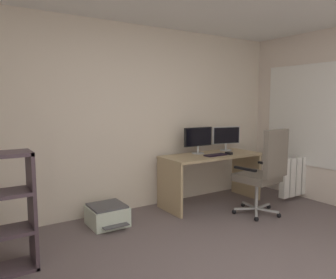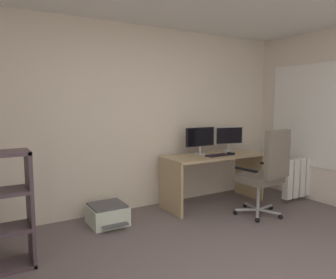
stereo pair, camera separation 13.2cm
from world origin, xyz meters
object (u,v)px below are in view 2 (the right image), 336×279
radiator (303,177)px  printer (108,214)px  office_chair (266,170)px  monitor_secondary (229,137)px  computer_mouse (231,154)px  keyboard (217,155)px  monitor_main (200,138)px  desk (213,168)px

radiator → printer: bearing=169.0°
office_chair → radiator: 1.15m
monitor_secondary → computer_mouse: (-0.22, -0.31, -0.20)m
monitor_secondary → printer: monitor_secondary is taller
keyboard → office_chair: bearing=-69.0°
keyboard → printer: bearing=173.0°
monitor_main → keyboard: (0.09, -0.29, -0.22)m
desk → printer: bearing=178.9°
monitor_main → radiator: size_ratio=0.59×
office_chair → computer_mouse: bearing=92.7°
computer_mouse → office_chair: 0.65m
computer_mouse → radiator: (1.12, -0.39, -0.40)m
monitor_secondary → office_chair: 1.02m
radiator → office_chair: bearing=-167.4°
printer → radiator: bearing=-11.0°
desk → monitor_main: monitor_main is taller
desk → monitor_secondary: bearing=20.1°
desk → printer: size_ratio=2.87×
keyboard → radiator: bearing=-18.1°
office_chair → printer: bearing=156.3°
monitor_secondary → keyboard: bearing=-148.1°
office_chair → monitor_secondary: bearing=78.4°
monitor_secondary → radiator: monitor_secondary is taller
desk → printer: (-1.61, 0.03, -0.42)m
computer_mouse → keyboard: bearing=171.4°
desk → printer: 1.66m
monitor_main → radiator: 1.72m
monitor_secondary → computer_mouse: monitor_secondary is taller
office_chair → radiator: (1.09, 0.24, -0.26)m
keyboard → monitor_secondary: bearing=30.6°
keyboard → radiator: 1.47m
printer → desk: bearing=-1.1°
keyboard → computer_mouse: bearing=-5.8°
office_chair → keyboard: bearing=112.2°
desk → keyboard: size_ratio=4.36×
desk → office_chair: 0.82m
monitor_secondary → radiator: bearing=-37.9°
printer → keyboard: bearing=-5.7°
computer_mouse → desk: bearing=141.3°
computer_mouse → office_chair: bearing=-91.4°
monitor_secondary → keyboard: size_ratio=1.39×
keyboard → computer_mouse: size_ratio=3.40×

